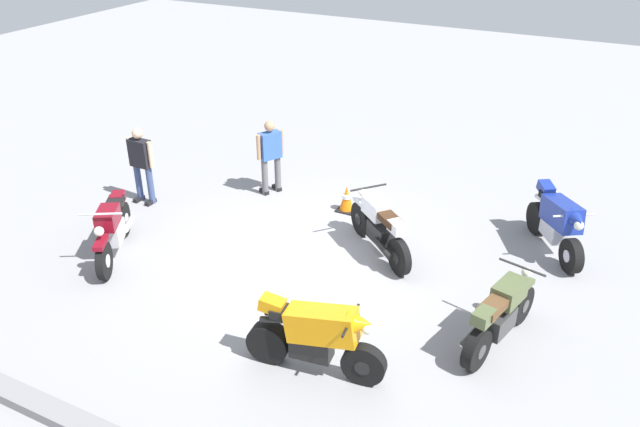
# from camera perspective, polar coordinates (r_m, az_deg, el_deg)

# --- Properties ---
(ground_plane) EXTENTS (40.00, 40.00, 0.00)m
(ground_plane) POSITION_cam_1_polar(r_m,az_deg,el_deg) (11.06, -1.16, -4.32)
(ground_plane) COLOR gray
(motorcycle_silver_cruiser) EXTENTS (1.67, 1.45, 1.09)m
(motorcycle_silver_cruiser) POSITION_cam_1_polar(r_m,az_deg,el_deg) (11.09, 5.40, -1.23)
(motorcycle_silver_cruiser) COLOR black
(motorcycle_silver_cruiser) RESTS_ON ground
(motorcycle_orange_sportbike) EXTENTS (1.96, 0.70, 1.14)m
(motorcycle_orange_sportbike) POSITION_cam_1_polar(r_m,az_deg,el_deg) (8.46, -0.37, -10.96)
(motorcycle_orange_sportbike) COLOR black
(motorcycle_orange_sportbike) RESTS_ON ground
(motorcycle_olive_vintage) EXTENTS (0.85, 1.93, 1.07)m
(motorcycle_olive_vintage) POSITION_cam_1_polar(r_m,az_deg,el_deg) (9.34, 15.97, -8.82)
(motorcycle_olive_vintage) COLOR black
(motorcycle_olive_vintage) RESTS_ON ground
(motorcycle_maroon_cruiser) EXTENTS (1.15, 1.87, 1.09)m
(motorcycle_maroon_cruiser) POSITION_cam_1_polar(r_m,az_deg,el_deg) (11.57, -18.17, -1.29)
(motorcycle_maroon_cruiser) COLOR black
(motorcycle_maroon_cruiser) RESTS_ON ground
(motorcycle_blue_sportbike) EXTENTS (1.22, 1.74, 1.14)m
(motorcycle_blue_sportbike) POSITION_cam_1_polar(r_m,az_deg,el_deg) (11.81, 20.60, -0.69)
(motorcycle_blue_sportbike) COLOR black
(motorcycle_blue_sportbike) RESTS_ON ground
(person_in_black_shirt) EXTENTS (0.63, 0.31, 1.60)m
(person_in_black_shirt) POSITION_cam_1_polar(r_m,az_deg,el_deg) (13.18, -15.82, 4.56)
(person_in_black_shirt) COLOR #384772
(person_in_black_shirt) RESTS_ON ground
(person_in_blue_shirt) EXTENTS (0.47, 0.59, 1.59)m
(person_in_blue_shirt) POSITION_cam_1_polar(r_m,az_deg,el_deg) (13.11, -4.49, 5.44)
(person_in_blue_shirt) COLOR #59595B
(person_in_blue_shirt) RESTS_ON ground
(traffic_cone) EXTENTS (0.36, 0.36, 0.53)m
(traffic_cone) POSITION_cam_1_polar(r_m,az_deg,el_deg) (12.60, 2.41, 1.34)
(traffic_cone) COLOR black
(traffic_cone) RESTS_ON ground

